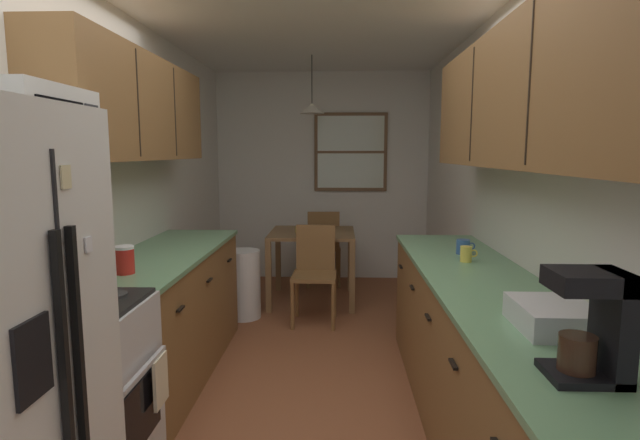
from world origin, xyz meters
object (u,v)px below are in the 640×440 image
at_px(dining_chair_far, 323,244).
at_px(table_serving_bowl, 304,230).
at_px(trash_bin, 244,284).
at_px(dish_rack, 554,316).
at_px(mug_by_coffeemaker, 466,254).
at_px(coffee_maker, 597,323).
at_px(storage_canister, 124,260).
at_px(microwave_over_range, 25,128).
at_px(mug_spare, 463,247).
at_px(dining_table, 312,243).
at_px(dining_chair_near, 315,269).
at_px(stove_range, 71,401).

xyz_separation_m(dining_chair_far, table_serving_bowl, (-0.18, -0.68, 0.28)).
bearing_deg(trash_bin, table_serving_bowl, 43.03).
bearing_deg(trash_bin, dish_rack, -57.32).
xyz_separation_m(mug_by_coffeemaker, table_serving_bowl, (-1.16, 2.03, -0.17)).
bearing_deg(coffee_maker, storage_canister, 147.96).
xyz_separation_m(storage_canister, mug_by_coffeemaker, (2.00, 0.38, -0.03)).
relative_size(storage_canister, coffee_maker, 0.47).
relative_size(microwave_over_range, table_serving_bowl, 3.18).
bearing_deg(table_serving_bowl, trash_bin, -136.97).
xyz_separation_m(mug_spare, dish_rack, (-0.01, -1.44, 0.00)).
bearing_deg(storage_canister, microwave_over_range, -99.62).
distance_m(mug_by_coffeemaker, mug_spare, 0.25).
relative_size(dining_table, coffee_maker, 2.64).
relative_size(microwave_over_range, mug_spare, 4.46).
bearing_deg(table_serving_bowl, coffee_maker, -72.69).
xyz_separation_m(microwave_over_range, dining_chair_far, (1.13, 3.73, -1.18)).
bearing_deg(coffee_maker, dish_rack, 82.00).
height_order(dining_chair_near, trash_bin, dining_chair_near).
xyz_separation_m(storage_canister, table_serving_bowl, (0.84, 2.41, -0.20)).
bearing_deg(table_serving_bowl, mug_by_coffeemaker, -60.19).
height_order(mug_spare, table_serving_bowl, mug_spare).
relative_size(dining_chair_far, dish_rack, 2.65).
relative_size(stove_range, dining_table, 1.25).
height_order(microwave_over_range, storage_canister, microwave_over_range).
distance_m(dining_table, dining_chair_near, 0.65).
bearing_deg(storage_canister, mug_by_coffeemaker, 10.75).
distance_m(dining_chair_far, dish_rack, 4.06).
height_order(dining_table, coffee_maker, coffee_maker).
bearing_deg(dining_chair_far, storage_canister, -108.32).
bearing_deg(dining_table, dish_rack, -71.23).
bearing_deg(storage_canister, dining_chair_near, 61.67).
height_order(trash_bin, mug_by_coffeemaker, mug_by_coffeemaker).
xyz_separation_m(microwave_over_range, dining_chair_near, (1.09, 2.46, -1.18)).
relative_size(dining_chair_near, coffee_maker, 2.70).
bearing_deg(storage_canister, mug_spare, 17.00).
relative_size(dining_table, table_serving_bowl, 4.94).
bearing_deg(microwave_over_range, mug_by_coffeemaker, 25.71).
height_order(dining_chair_far, table_serving_bowl, dining_chair_far).
relative_size(stove_range, microwave_over_range, 1.94).
height_order(storage_canister, mug_spare, storage_canister).
xyz_separation_m(stove_range, coffee_maker, (1.97, -0.60, 0.60)).
xyz_separation_m(dining_chair_far, mug_spare, (1.02, -2.46, 0.45)).
height_order(stove_range, storage_canister, stove_range).
distance_m(mug_spare, dish_rack, 1.44).
xyz_separation_m(dining_chair_near, mug_by_coffeemaker, (1.02, -1.45, 0.45)).
bearing_deg(storage_canister, dining_table, 69.32).
relative_size(stove_range, dining_chair_far, 1.22).
bearing_deg(dining_table, stove_range, -106.60).
relative_size(coffee_maker, mug_by_coffeemaker, 3.06).
xyz_separation_m(microwave_over_range, dining_table, (1.04, 3.09, -1.05)).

